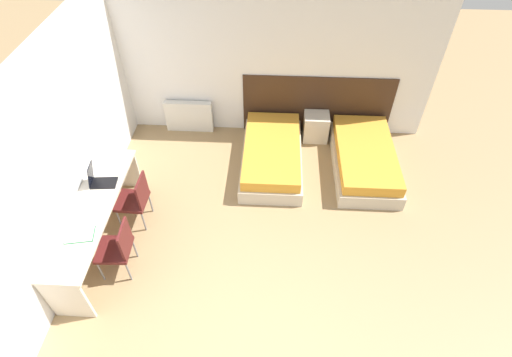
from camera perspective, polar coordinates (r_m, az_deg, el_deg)
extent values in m
plane|color=#9E7F56|center=(4.95, -1.59, -23.96)|extent=(20.00, 20.00, 0.00)
cube|color=white|center=(6.80, 0.91, 16.29)|extent=(5.71, 0.05, 2.70)
cube|color=white|center=(5.68, -24.94, 5.16)|extent=(0.05, 5.17, 2.70)
cube|color=#382316|center=(7.22, 8.71, 10.28)|extent=(2.60, 0.03, 1.13)
cube|color=beige|center=(6.70, 2.25, 2.80)|extent=(0.98, 1.86, 0.25)
cube|color=gold|center=(6.55, 2.30, 4.19)|extent=(0.90, 1.78, 0.18)
cube|color=beige|center=(6.87, 15.07, 2.24)|extent=(0.98, 1.86, 0.25)
cube|color=gold|center=(6.73, 15.41, 3.58)|extent=(0.90, 1.78, 0.18)
cube|color=beige|center=(7.23, 8.54, 7.30)|extent=(0.43, 0.36, 0.51)
cube|color=silver|center=(7.43, -9.53, 8.76)|extent=(0.85, 0.12, 0.60)
cube|color=beige|center=(5.56, -22.46, -3.85)|extent=(0.55, 2.25, 0.04)
cube|color=beige|center=(5.29, -25.32, -15.52)|extent=(0.49, 0.04, 0.71)
cube|color=beige|center=(6.51, -18.46, 1.27)|extent=(0.49, 0.04, 0.71)
cube|color=#511919|center=(5.91, -17.30, -3.10)|extent=(0.43, 0.43, 0.05)
cube|color=#511919|center=(5.68, -15.98, -1.68)|extent=(0.04, 0.37, 0.42)
cylinder|color=slate|center=(6.03, -18.95, -5.58)|extent=(0.02, 0.02, 0.38)
cylinder|color=slate|center=(6.23, -17.93, -3.09)|extent=(0.02, 0.02, 0.38)
cylinder|color=slate|center=(5.90, -15.74, -5.92)|extent=(0.02, 0.02, 0.38)
cylinder|color=slate|center=(6.11, -14.82, -3.36)|extent=(0.02, 0.02, 0.38)
cube|color=#511919|center=(5.44, -19.62, -9.57)|extent=(0.43, 0.43, 0.05)
cube|color=#511919|center=(5.19, -18.22, -8.19)|extent=(0.05, 0.38, 0.42)
cylinder|color=slate|center=(5.58, -21.30, -12.22)|extent=(0.02, 0.02, 0.38)
cylinder|color=slate|center=(5.76, -20.34, -9.29)|extent=(0.02, 0.02, 0.38)
cylinder|color=slate|center=(5.46, -17.75, -12.52)|extent=(0.02, 0.02, 0.38)
cylinder|color=slate|center=(5.64, -16.92, -9.51)|extent=(0.02, 0.02, 0.38)
cube|color=black|center=(5.79, -20.86, -0.60)|extent=(0.35, 0.25, 0.02)
cube|color=black|center=(5.72, -22.57, 0.58)|extent=(0.10, 0.22, 0.33)
cube|color=#236B3D|center=(5.28, -23.85, -7.39)|extent=(0.38, 0.30, 0.01)
cube|color=white|center=(5.28, -23.88, -7.33)|extent=(0.35, 0.28, 0.01)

